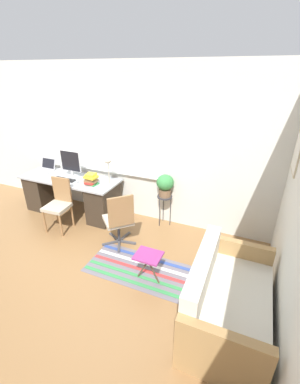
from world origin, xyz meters
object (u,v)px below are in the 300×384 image
(laptop, at_px, (46,168))
(folding_stool, at_px, (148,258))
(mouse, at_px, (77,182))
(desk_chair_wooden, at_px, (59,203))
(plant_stand, at_px, (165,199))
(monitor, at_px, (71,163))
(office_chair_swivel, at_px, (119,219))
(keyboard, at_px, (65,179))
(couch_loveseat, at_px, (225,302))
(book_stack, at_px, (91,179))
(desk_lamp, at_px, (108,164))
(potted_plant, at_px, (165,184))

(laptop, bearing_deg, folding_stool, -24.00)
(mouse, xyz_separation_m, desk_chair_wooden, (-0.11, -0.42, -0.25))
(plant_stand, bearing_deg, monitor, -173.48)
(laptop, xyz_separation_m, desk_chair_wooden, (0.85, -0.66, -0.29))
(folding_stool, bearing_deg, office_chair_swivel, 143.51)
(laptop, relative_size, keyboard, 0.76)
(couch_loveseat, bearing_deg, laptop, 68.66)
(monitor, relative_size, mouse, 8.03)
(mouse, height_order, book_stack, book_stack)
(keyboard, height_order, office_chair_swivel, office_chair_swivel)
(desk_chair_wooden, relative_size, office_chair_swivel, 0.98)
(desk_lamp, bearing_deg, office_chair_swivel, -49.74)
(laptop, bearing_deg, desk_lamp, -2.54)
(laptop, bearing_deg, potted_plant, 3.53)
(mouse, bearing_deg, couch_loveseat, -23.58)
(plant_stand, distance_m, potted_plant, 0.28)
(monitor, height_order, potted_plant, monitor)
(desk_chair_wooden, bearing_deg, desk_lamp, 38.40)
(keyboard, height_order, plant_stand, keyboard)
(desk_chair_wooden, bearing_deg, potted_plant, 23.01)
(laptop, height_order, keyboard, laptop)
(keyboard, bearing_deg, mouse, -0.75)
(desk_chair_wooden, xyz_separation_m, folding_stool, (1.91, -0.57, -0.12))
(folding_stool, bearing_deg, desk_chair_wooden, 163.54)
(desk_chair_wooden, bearing_deg, folding_stool, -20.13)
(keyboard, height_order, potted_plant, potted_plant)
(keyboard, xyz_separation_m, mouse, (0.29, -0.00, 0.01))
(laptop, distance_m, office_chair_swivel, 2.18)
(mouse, distance_m, book_stack, 0.29)
(desk_lamp, relative_size, potted_plant, 1.20)
(desk_lamp, bearing_deg, keyboard, -168.47)
(mouse, height_order, plant_stand, mouse)
(couch_loveseat, distance_m, potted_plant, 2.14)
(monitor, distance_m, book_stack, 0.59)
(keyboard, relative_size, folding_stool, 1.03)
(office_chair_swivel, bearing_deg, book_stack, -75.76)
(mouse, bearing_deg, laptop, 165.66)
(potted_plant, xyz_separation_m, folding_stool, (0.29, -1.38, -0.42))
(desk_lamp, height_order, couch_loveseat, desk_lamp)
(keyboard, height_order, desk_lamp, desk_lamp)
(mouse, distance_m, couch_loveseat, 3.11)
(couch_loveseat, bearing_deg, book_stack, 63.65)
(laptop, relative_size, monitor, 0.66)
(laptop, xyz_separation_m, folding_stool, (2.76, -1.23, -0.40))
(keyboard, relative_size, mouse, 6.99)
(monitor, bearing_deg, desk_chair_wooden, -75.88)
(monitor, bearing_deg, keyboard, -99.56)
(couch_loveseat, bearing_deg, office_chair_swivel, 65.85)
(office_chair_swivel, distance_m, couch_loveseat, 1.90)
(book_stack, height_order, folding_stool, book_stack)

